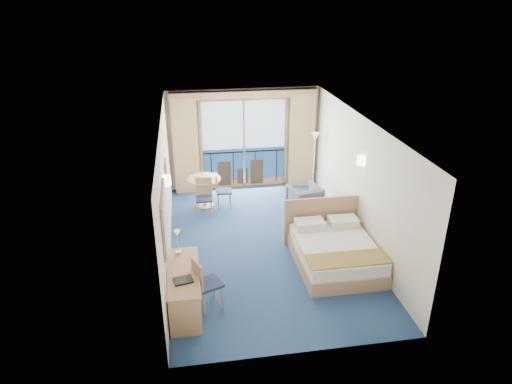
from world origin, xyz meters
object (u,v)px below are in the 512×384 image
armchair (304,199)px  round_table (204,185)px  bed (335,251)px  table_chair_b (204,194)px  desk_chair (204,281)px  table_chair_a (221,189)px  floor_lamp (315,148)px  desk (185,303)px  nightstand (340,220)px

armchair → round_table: size_ratio=0.87×
bed → round_table: size_ratio=2.35×
armchair → table_chair_b: table_chair_b is taller
armchair → table_chair_b: bearing=-19.7°
desk_chair → table_chair_b: size_ratio=1.03×
table_chair_b → table_chair_a: bearing=41.7°
table_chair_a → table_chair_b: (-0.43, -0.34, 0.03)m
floor_lamp → desk: floor_lamp is taller
bed → nightstand: bed is taller
bed → desk: (-2.95, -1.32, 0.11)m
nightstand → desk_chair: (-3.14, -2.20, 0.24)m
desk_chair → nightstand: bearing=-76.4°
table_chair_a → table_chair_b: bearing=130.4°
nightstand → armchair: 1.27m
desk_chair → table_chair_a: bearing=-30.6°
armchair → desk: 4.75m
floor_lamp → table_chair_b: 3.12m
bed → table_chair_a: 3.57m
armchair → table_chair_b: (-2.43, 0.23, 0.19)m
round_table → table_chair_b: table_chair_b is taller
bed → armchair: bearing=89.6°
armchair → table_chair_a: bearing=-30.2°
table_chair_a → armchair: bearing=-103.6°
desk_chair → floor_lamp: bearing=-57.0°
nightstand → desk_chair: size_ratio=0.63×
round_table → table_chair_b: (-0.03, -0.45, -0.05)m
table_chair_a → table_chair_b: 0.55m
nightstand → armchair: (-0.51, 1.16, 0.03)m
nightstand → desk: 4.31m
armchair → round_table: (-2.40, 0.68, 0.24)m
armchair → table_chair_b: 2.45m
bed → desk_chair: (-2.62, -0.96, 0.25)m
armchair → desk_chair: desk_chair is taller
nightstand → floor_lamp: bearing=90.3°
floor_lamp → table_chair_a: floor_lamp is taller
desk → table_chair_a: bearing=77.2°
desk_chair → desk: bearing=115.1°
desk → table_chair_b: size_ratio=1.68×
nightstand → table_chair_a: 3.05m
round_table → desk: bearing=-97.4°
nightstand → table_chair_a: bearing=145.4°
desk → floor_lamp: bearing=53.7°
bed → desk: bed is taller
nightstand → desk_chair: desk_chair is taller
bed → floor_lamp: (0.51, 3.41, 0.98)m
desk_chair → table_chair_b: (0.20, 3.59, -0.02)m
bed → desk: size_ratio=1.27×
desk → round_table: 4.43m
floor_lamp → desk_chair: bearing=-125.6°
bed → floor_lamp: 3.58m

